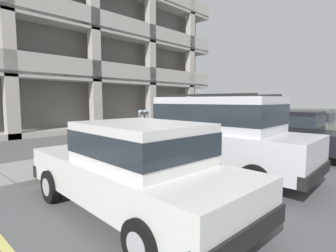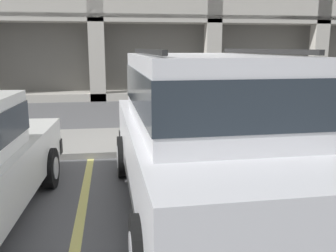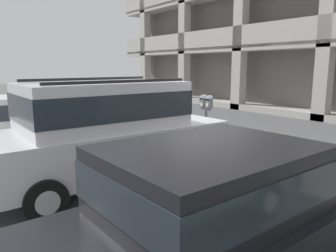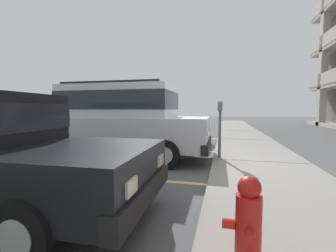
# 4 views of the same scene
# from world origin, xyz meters

# --- Properties ---
(ground_plane) EXTENTS (80.00, 80.00, 0.10)m
(ground_plane) POSITION_xyz_m (0.00, 0.00, -0.05)
(ground_plane) COLOR #565659
(sidewalk) EXTENTS (40.00, 2.20, 0.12)m
(sidewalk) POSITION_xyz_m (0.00, 1.30, 0.06)
(sidewalk) COLOR gray
(sidewalk) RESTS_ON ground_plane
(parking_stall_lines) EXTENTS (13.04, 4.80, 0.01)m
(parking_stall_lines) POSITION_xyz_m (1.61, -1.40, 0.00)
(parking_stall_lines) COLOR #DBD16B
(parking_stall_lines) RESTS_ON ground_plane
(silver_suv) EXTENTS (2.09, 4.82, 2.03)m
(silver_suv) POSITION_xyz_m (-0.09, -2.30, 1.09)
(silver_suv) COLOR silver
(silver_suv) RESTS_ON ground_plane
(red_sedan) EXTENTS (2.00, 4.56, 1.54)m
(red_sedan) POSITION_xyz_m (-3.03, -2.61, 0.82)
(red_sedan) COLOR silver
(red_sedan) RESTS_ON ground_plane
(dark_hatchback) EXTENTS (1.96, 4.54, 1.54)m
(dark_hatchback) POSITION_xyz_m (3.35, -2.66, 0.82)
(dark_hatchback) COLOR black
(dark_hatchback) RESTS_ON ground_plane
(parking_meter_near) EXTENTS (0.35, 0.12, 1.47)m
(parking_meter_near) POSITION_xyz_m (-0.20, 0.35, 1.21)
(parking_meter_near) COLOR #595B60
(parking_meter_near) RESTS_ON sidewalk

